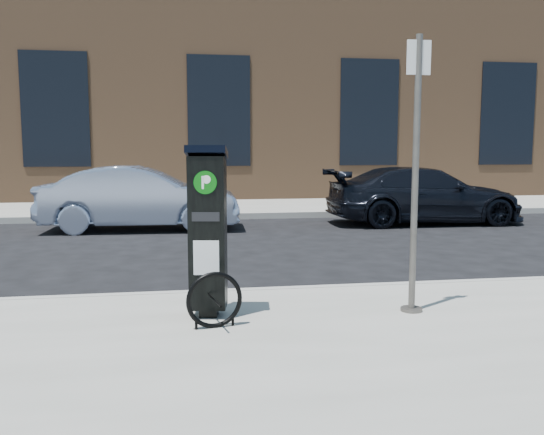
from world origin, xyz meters
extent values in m
plane|color=black|center=(0.00, 0.00, 0.00)|extent=(120.00, 120.00, 0.00)
cube|color=gray|center=(0.00, 14.00, 0.07)|extent=(60.00, 12.00, 0.15)
cube|color=#9E9B93|center=(0.00, -0.02, 0.07)|extent=(60.00, 0.12, 0.16)
cube|color=#9E9B93|center=(0.00, 8.02, 0.07)|extent=(60.00, 0.12, 0.16)
cube|color=brown|center=(0.00, 17.00, 4.00)|extent=(28.00, 10.00, 8.00)
cube|color=black|center=(-5.00, 11.98, 3.00)|extent=(2.00, 0.06, 3.50)
cube|color=black|center=(0.00, 11.98, 3.00)|extent=(2.00, 0.06, 3.50)
cube|color=black|center=(5.00, 11.98, 3.00)|extent=(2.00, 0.06, 3.50)
cube|color=black|center=(10.00, 11.98, 3.00)|extent=(2.00, 0.06, 3.50)
cube|color=black|center=(-1.03, -1.03, 0.19)|extent=(0.20, 0.20, 0.09)
cube|color=black|center=(-1.03, -1.03, 0.99)|extent=(0.40, 0.37, 1.51)
cube|color=black|center=(-1.03, -1.03, 1.78)|extent=(0.44, 0.40, 0.14)
cylinder|color=#064D0B|center=(-1.06, -1.19, 1.50)|extent=(0.22, 0.05, 0.22)
cube|color=white|center=(-1.06, -1.19, 1.50)|extent=(0.08, 0.02, 0.12)
cube|color=silver|center=(-1.06, -1.19, 0.77)|extent=(0.25, 0.05, 0.34)
cube|color=black|center=(-1.06, -1.19, 1.17)|extent=(0.26, 0.05, 0.09)
cylinder|color=#4D4A44|center=(1.05, -1.20, 0.17)|extent=(0.22, 0.22, 0.03)
cylinder|color=#4D4A44|center=(1.05, -1.20, 1.54)|extent=(0.07, 0.07, 2.78)
cube|color=silver|center=(1.05, -1.20, 2.71)|extent=(0.24, 0.03, 0.33)
torus|color=black|center=(-1.00, -1.43, 0.41)|extent=(0.54, 0.14, 0.54)
cylinder|color=black|center=(-1.17, -1.46, 0.20)|extent=(0.03, 0.03, 0.11)
cylinder|color=black|center=(-0.82, -1.40, 0.20)|extent=(0.03, 0.03, 0.11)
imported|color=#8C98B2|center=(-2.15, 6.40, 0.71)|extent=(4.41, 1.72, 1.43)
imported|color=black|center=(4.57, 6.48, 0.68)|extent=(4.75, 2.01, 1.37)
camera|label=1|loc=(-1.30, -6.68, 1.82)|focal=38.00mm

